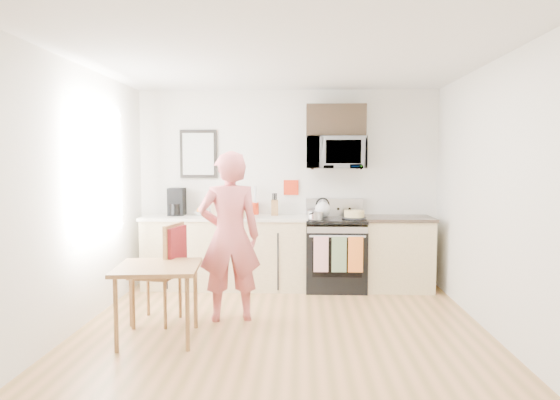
{
  "coord_description": "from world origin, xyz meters",
  "views": [
    {
      "loc": [
        0.18,
        -4.42,
        1.64
      ],
      "look_at": [
        -0.05,
        1.0,
        1.23
      ],
      "focal_mm": 32.0,
      "sensor_mm": 36.0,
      "label": 1
    }
  ],
  "objects_px": {
    "microwave": "(336,153)",
    "chair": "(169,259)",
    "person": "(230,236)",
    "cake": "(354,215)",
    "dining_table": "(158,274)",
    "range": "(335,255)"
  },
  "relations": [
    {
      "from": "microwave",
      "to": "chair",
      "type": "relative_size",
      "value": 0.74
    },
    {
      "from": "person",
      "to": "chair",
      "type": "relative_size",
      "value": 1.71
    },
    {
      "from": "chair",
      "to": "cake",
      "type": "distance_m",
      "value": 2.47
    },
    {
      "from": "person",
      "to": "dining_table",
      "type": "relative_size",
      "value": 2.37
    },
    {
      "from": "microwave",
      "to": "person",
      "type": "distance_m",
      "value": 2.05
    },
    {
      "from": "range",
      "to": "microwave",
      "type": "distance_m",
      "value": 1.33
    },
    {
      "from": "chair",
      "to": "cake",
      "type": "relative_size",
      "value": 3.29
    },
    {
      "from": "dining_table",
      "to": "person",
      "type": "bearing_deg",
      "value": 46.2
    },
    {
      "from": "dining_table",
      "to": "cake",
      "type": "xyz_separation_m",
      "value": [
        1.99,
        1.86,
        0.36
      ]
    },
    {
      "from": "range",
      "to": "person",
      "type": "xyz_separation_m",
      "value": [
        -1.18,
        -1.32,
        0.44
      ]
    },
    {
      "from": "range",
      "to": "cake",
      "type": "distance_m",
      "value": 0.59
    },
    {
      "from": "person",
      "to": "range",
      "type": "bearing_deg",
      "value": -143.89
    },
    {
      "from": "cake",
      "to": "range",
      "type": "bearing_deg",
      "value": 163.39
    },
    {
      "from": "dining_table",
      "to": "cake",
      "type": "bearing_deg",
      "value": 42.98
    },
    {
      "from": "person",
      "to": "dining_table",
      "type": "height_order",
      "value": "person"
    },
    {
      "from": "microwave",
      "to": "cake",
      "type": "height_order",
      "value": "microwave"
    },
    {
      "from": "dining_table",
      "to": "cake",
      "type": "height_order",
      "value": "cake"
    },
    {
      "from": "range",
      "to": "dining_table",
      "type": "bearing_deg",
      "value": -132.45
    },
    {
      "from": "range",
      "to": "dining_table",
      "type": "xyz_separation_m",
      "value": [
        -1.76,
        -1.93,
        0.18
      ]
    },
    {
      "from": "person",
      "to": "chair",
      "type": "xyz_separation_m",
      "value": [
        -0.6,
        -0.13,
        -0.22
      ]
    },
    {
      "from": "microwave",
      "to": "cake",
      "type": "distance_m",
      "value": 0.84
    },
    {
      "from": "dining_table",
      "to": "chair",
      "type": "distance_m",
      "value": 0.48
    }
  ]
}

